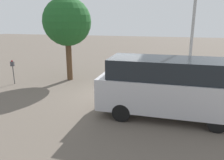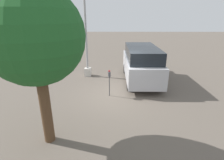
{
  "view_description": "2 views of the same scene",
  "coord_description": "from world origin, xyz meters",
  "px_view_note": "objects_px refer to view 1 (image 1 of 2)",
  "views": [
    {
      "loc": [
        2.49,
        -9.52,
        3.53
      ],
      "look_at": [
        0.01,
        -0.23,
        0.88
      ],
      "focal_mm": 35.0,
      "sensor_mm": 36.0,
      "label": 1
    },
    {
      "loc": [
        -8.2,
        0.18,
        3.97
      ],
      "look_at": [
        0.09,
        0.27,
        0.91
      ],
      "focal_mm": 28.0,
      "sensor_mm": 36.0,
      "label": 2
    }
  ],
  "objects_px": {
    "parking_meter_far": "(13,66)",
    "street_tree": "(67,22)",
    "lamp_post": "(190,57)",
    "parking_meter_near": "(118,74)",
    "parked_van": "(168,86)"
  },
  "relations": [
    {
      "from": "parking_meter_near",
      "to": "street_tree",
      "type": "bearing_deg",
      "value": 142.92
    },
    {
      "from": "parking_meter_near",
      "to": "lamp_post",
      "type": "height_order",
      "value": "lamp_post"
    },
    {
      "from": "parked_van",
      "to": "lamp_post",
      "type": "bearing_deg",
      "value": 74.29
    },
    {
      "from": "parked_van",
      "to": "street_tree",
      "type": "xyz_separation_m",
      "value": [
        -5.84,
        3.89,
        2.23
      ]
    },
    {
      "from": "parking_meter_near",
      "to": "parking_meter_far",
      "type": "distance_m",
      "value": 6.18
    },
    {
      "from": "parking_meter_near",
      "to": "street_tree",
      "type": "distance_m",
      "value": 4.66
    },
    {
      "from": "parking_meter_far",
      "to": "lamp_post",
      "type": "height_order",
      "value": "lamp_post"
    },
    {
      "from": "parking_meter_far",
      "to": "lamp_post",
      "type": "relative_size",
      "value": 0.23
    },
    {
      "from": "street_tree",
      "to": "parking_meter_near",
      "type": "bearing_deg",
      "value": -28.84
    },
    {
      "from": "parking_meter_far",
      "to": "street_tree",
      "type": "relative_size",
      "value": 0.28
    },
    {
      "from": "parking_meter_far",
      "to": "street_tree",
      "type": "distance_m",
      "value": 3.97
    },
    {
      "from": "parking_meter_near",
      "to": "street_tree",
      "type": "xyz_separation_m",
      "value": [
        -3.51,
        1.93,
        2.37
      ]
    },
    {
      "from": "parking_meter_far",
      "to": "lamp_post",
      "type": "distance_m",
      "value": 9.61
    },
    {
      "from": "parked_van",
      "to": "parking_meter_far",
      "type": "bearing_deg",
      "value": 165.23
    },
    {
      "from": "parked_van",
      "to": "parking_meter_near",
      "type": "bearing_deg",
      "value": 139.69
    }
  ]
}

